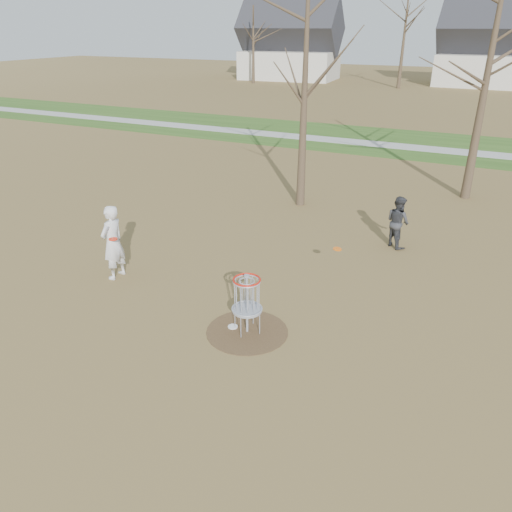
# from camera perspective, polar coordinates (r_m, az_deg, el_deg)

# --- Properties ---
(ground) EXTENTS (160.00, 160.00, 0.00)m
(ground) POSITION_cam_1_polar(r_m,az_deg,el_deg) (11.05, -1.01, -8.64)
(ground) COLOR brown
(ground) RESTS_ON ground
(green_band) EXTENTS (160.00, 8.00, 0.01)m
(green_band) POSITION_cam_1_polar(r_m,az_deg,el_deg) (30.14, 17.43, 12.15)
(green_band) COLOR #2D5119
(green_band) RESTS_ON ground
(footpath) EXTENTS (160.00, 1.50, 0.01)m
(footpath) POSITION_cam_1_polar(r_m,az_deg,el_deg) (29.17, 17.10, 11.82)
(footpath) COLOR #9E9E99
(footpath) RESTS_ON green_band
(dirt_circle) EXTENTS (1.80, 1.80, 0.01)m
(dirt_circle) POSITION_cam_1_polar(r_m,az_deg,el_deg) (11.05, -1.01, -8.61)
(dirt_circle) COLOR #47331E
(dirt_circle) RESTS_ON ground
(player_standing) EXTENTS (0.50, 0.74, 1.99)m
(player_standing) POSITION_cam_1_polar(r_m,az_deg,el_deg) (13.41, -16.05, 1.50)
(player_standing) COLOR silver
(player_standing) RESTS_ON ground
(player_throwing) EXTENTS (0.97, 0.94, 1.57)m
(player_throwing) POSITION_cam_1_polar(r_m,az_deg,el_deg) (15.44, 15.90, 3.78)
(player_throwing) COLOR #323337
(player_throwing) RESTS_ON ground
(disc_grounded) EXTENTS (0.22, 0.22, 0.02)m
(disc_grounded) POSITION_cam_1_polar(r_m,az_deg,el_deg) (11.19, -2.67, -8.06)
(disc_grounded) COLOR white
(disc_grounded) RESTS_ON dirt_circle
(discs_in_play) EXTENTS (5.24, 2.78, 0.37)m
(discs_in_play) POSITION_cam_1_polar(r_m,az_deg,el_deg) (12.58, -2.78, 1.35)
(discs_in_play) COLOR orange
(discs_in_play) RESTS_ON ground
(disc_golf_basket) EXTENTS (0.64, 0.64, 1.35)m
(disc_golf_basket) POSITION_cam_1_polar(r_m,az_deg,el_deg) (10.57, -1.05, -4.51)
(disc_golf_basket) COLOR #9EA3AD
(disc_golf_basket) RESTS_ON ground
(bare_trees) EXTENTS (52.62, 44.98, 9.00)m
(bare_trees) POSITION_cam_1_polar(r_m,az_deg,el_deg) (44.09, 24.24, 21.98)
(bare_trees) COLOR #382B1E
(bare_trees) RESTS_ON ground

